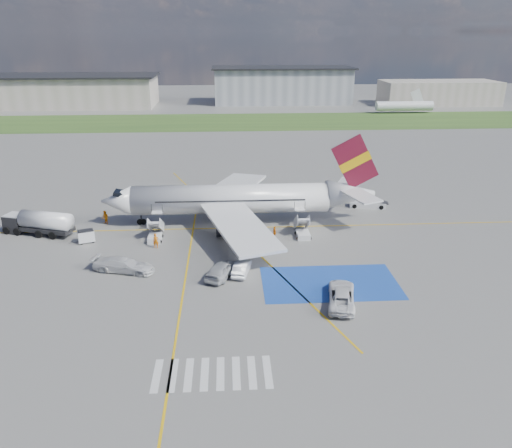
# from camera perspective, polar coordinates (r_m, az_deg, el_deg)

# --- Properties ---
(ground) EXTENTS (400.00, 400.00, 0.00)m
(ground) POSITION_cam_1_polar(r_m,az_deg,el_deg) (54.98, -2.69, -5.07)
(ground) COLOR #60605E
(ground) RESTS_ON ground
(grass_strip) EXTENTS (400.00, 30.00, 0.01)m
(grass_strip) POSITION_cam_1_polar(r_m,az_deg,el_deg) (146.36, -3.28, 11.58)
(grass_strip) COLOR #2D4C1E
(grass_strip) RESTS_ON ground
(taxiway_line_main) EXTENTS (120.00, 0.20, 0.01)m
(taxiway_line_main) POSITION_cam_1_polar(r_m,az_deg,el_deg) (65.96, -2.85, -0.46)
(taxiway_line_main) COLOR gold
(taxiway_line_main) RESTS_ON ground
(taxiway_line_cross) EXTENTS (0.20, 60.00, 0.01)m
(taxiway_line_cross) POSITION_cam_1_polar(r_m,az_deg,el_deg) (46.45, -8.78, -10.62)
(taxiway_line_cross) COLOR gold
(taxiway_line_cross) RESTS_ON ground
(taxiway_line_diag) EXTENTS (20.71, 56.45, 0.01)m
(taxiway_line_diag) POSITION_cam_1_polar(r_m,az_deg,el_deg) (65.96, -2.85, -0.46)
(taxiway_line_diag) COLOR gold
(taxiway_line_diag) RESTS_ON ground
(staging_box) EXTENTS (14.00, 8.00, 0.01)m
(staging_box) POSITION_cam_1_polar(r_m,az_deg,el_deg) (52.45, 8.44, -6.66)
(staging_box) COLOR #1A429E
(staging_box) RESTS_ON ground
(crosswalk) EXTENTS (9.00, 4.00, 0.01)m
(crosswalk) POSITION_cam_1_polar(r_m,az_deg,el_deg) (39.66, -4.99, -16.67)
(crosswalk) COLOR silver
(crosswalk) RESTS_ON ground
(terminal_west) EXTENTS (60.00, 22.00, 10.00)m
(terminal_west) POSITION_cam_1_polar(r_m,az_deg,el_deg) (188.46, -20.87, 13.97)
(terminal_west) COLOR #A09A8A
(terminal_west) RESTS_ON ground
(terminal_centre) EXTENTS (48.00, 18.00, 12.00)m
(terminal_centre) POSITION_cam_1_polar(r_m,az_deg,el_deg) (186.35, 3.00, 15.51)
(terminal_centre) COLOR gray
(terminal_centre) RESTS_ON ground
(terminal_east) EXTENTS (40.00, 16.00, 8.00)m
(terminal_east) POSITION_cam_1_polar(r_m,az_deg,el_deg) (193.74, 20.13, 13.92)
(terminal_east) COLOR #A09A8A
(terminal_east) RESTS_ON ground
(airliner) EXTENTS (36.81, 32.95, 11.92)m
(airliner) POSITION_cam_1_polar(r_m,az_deg,el_deg) (66.71, -1.63, 2.91)
(airliner) COLOR silver
(airliner) RESTS_ON ground
(airstairs_fwd) EXTENTS (1.90, 5.20, 3.60)m
(airstairs_fwd) POSITION_cam_1_polar(r_m,az_deg,el_deg) (63.33, -11.45, -1.22)
(airstairs_fwd) COLOR silver
(airstairs_fwd) RESTS_ON ground
(airstairs_aft) EXTENTS (1.90, 5.20, 3.60)m
(airstairs_aft) POSITION_cam_1_polar(r_m,az_deg,el_deg) (63.36, 5.34, -0.86)
(airstairs_aft) COLOR silver
(airstairs_aft) RESTS_ON ground
(fuel_tanker) EXTENTS (9.39, 5.08, 3.11)m
(fuel_tanker) POSITION_cam_1_polar(r_m,az_deg,el_deg) (69.25, -23.56, -0.05)
(fuel_tanker) COLOR black
(fuel_tanker) RESTS_ON ground
(gpu_cart) EXTENTS (2.21, 1.80, 1.60)m
(gpu_cart) POSITION_cam_1_polar(r_m,az_deg,el_deg) (64.66, -18.83, -1.40)
(gpu_cart) COLOR silver
(gpu_cart) RESTS_ON ground
(belt_loader) EXTENTS (5.70, 2.92, 1.65)m
(belt_loader) POSITION_cam_1_polar(r_m,az_deg,el_deg) (75.43, 12.66, 2.19)
(belt_loader) COLOR silver
(belt_loader) RESTS_ON ground
(car_silver_a) EXTENTS (3.98, 5.43, 1.72)m
(car_silver_a) POSITION_cam_1_polar(r_m,az_deg,el_deg) (52.81, -3.94, -5.22)
(car_silver_a) COLOR #A6A9AD
(car_silver_a) RESTS_ON ground
(car_silver_b) EXTENTS (2.37, 4.36, 1.36)m
(car_silver_b) POSITION_cam_1_polar(r_m,az_deg,el_deg) (53.48, -1.66, -5.03)
(car_silver_b) COLOR silver
(car_silver_b) RESTS_ON ground
(van_white_a) EXTENTS (3.45, 5.64, 1.97)m
(van_white_a) POSITION_cam_1_polar(r_m,az_deg,el_deg) (48.62, 9.77, -7.80)
(van_white_a) COLOR silver
(van_white_a) RESTS_ON ground
(van_white_b) EXTENTS (5.49, 3.35, 2.01)m
(van_white_b) POSITION_cam_1_polar(r_m,az_deg,el_deg) (55.66, -14.92, -4.33)
(van_white_b) COLOR silver
(van_white_b) RESTS_ON ground
(crew_fwd) EXTENTS (0.71, 0.51, 1.81)m
(crew_fwd) POSITION_cam_1_polar(r_m,az_deg,el_deg) (60.73, -11.38, -1.92)
(crew_fwd) COLOR orange
(crew_fwd) RESTS_ON ground
(crew_nose) EXTENTS (1.16, 1.15, 1.89)m
(crew_nose) POSITION_cam_1_polar(r_m,az_deg,el_deg) (69.90, -16.84, 0.72)
(crew_nose) COLOR orange
(crew_nose) RESTS_ON ground
(crew_aft) EXTENTS (0.63, 1.06, 1.70)m
(crew_aft) POSITION_cam_1_polar(r_m,az_deg,el_deg) (62.17, 2.14, -0.99)
(crew_aft) COLOR orange
(crew_aft) RESTS_ON ground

